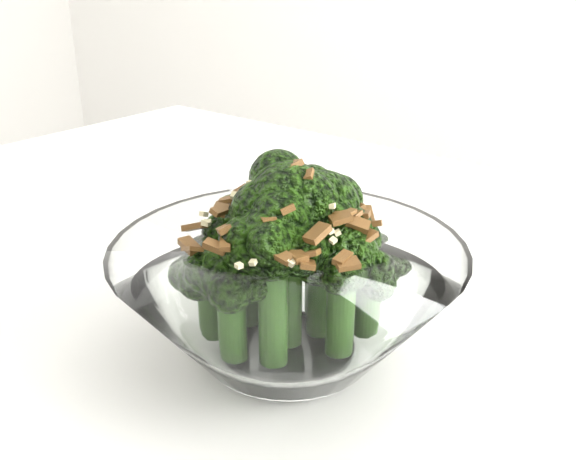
% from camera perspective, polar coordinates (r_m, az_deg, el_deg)
% --- Properties ---
extents(table, '(1.38, 1.12, 0.75)m').
position_cam_1_polar(table, '(0.55, 2.43, -11.80)').
color(table, white).
rests_on(table, ground).
extents(broccoli_dish, '(0.22, 0.22, 0.14)m').
position_cam_1_polar(broccoli_dish, '(0.41, 0.01, -5.26)').
color(broccoli_dish, white).
rests_on(broccoli_dish, table).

